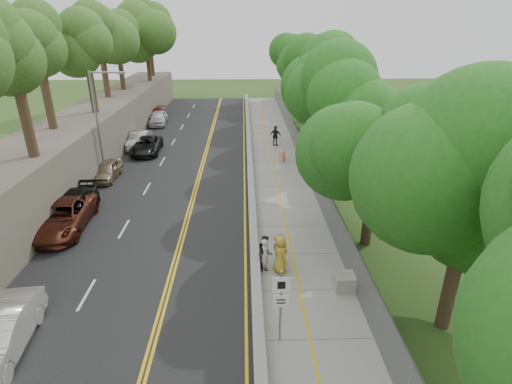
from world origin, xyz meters
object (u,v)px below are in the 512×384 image
car_2 (62,217)px  painter_0 (280,254)px  person_far (276,136)px  signpost (281,299)px  streetlight (100,119)px  concrete_block (346,282)px  construction_barrel (282,156)px

car_2 → painter_0: bearing=-24.0°
car_2 → person_far: 21.03m
signpost → car_2: bearing=142.0°
streetlight → concrete_block: size_ratio=7.16×
construction_barrel → person_far: bearing=92.5°
streetlight → concrete_block: streetlight is taller
construction_barrel → person_far: 4.61m
construction_barrel → car_2: size_ratio=0.16×
construction_barrel → person_far: size_ratio=0.47×
construction_barrel → painter_0: size_ratio=0.47×
construction_barrel → painter_0: painter_0 is taller
concrete_block → signpost: bearing=-136.5°
painter_0 → streetlight: bearing=20.3°
construction_barrel → person_far: person_far is taller
signpost → person_far: signpost is taller
signpost → construction_barrel: signpost is taller
concrete_block → person_far: 22.31m
streetlight → construction_barrel: streetlight is taller
car_2 → painter_0: 12.91m
streetlight → concrete_block: (14.74, -13.96, -4.22)m
signpost → concrete_block: signpost is taller
construction_barrel → painter_0: 16.34m
construction_barrel → painter_0: (-1.55, -16.26, 0.51)m
signpost → concrete_block: bearing=43.5°
streetlight → signpost: bearing=-55.9°
signpost → person_far: 25.39m
car_2 → construction_barrel: bearing=37.5°
signpost → painter_0: bearing=84.9°
streetlight → painter_0: size_ratio=4.17×
construction_barrel → signpost: bearing=-95.4°
person_far → signpost: bearing=107.6°
construction_barrel → concrete_block: bearing=-85.9°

